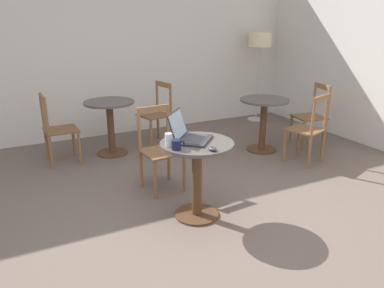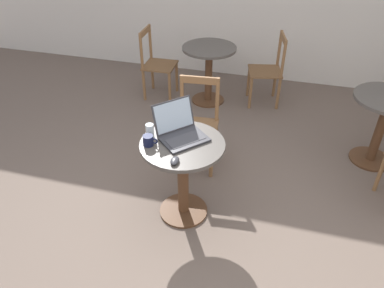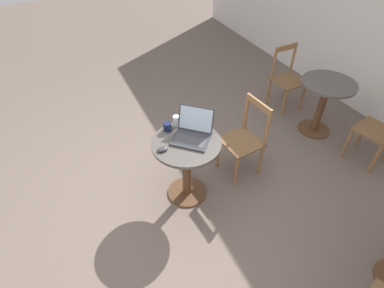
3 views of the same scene
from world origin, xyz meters
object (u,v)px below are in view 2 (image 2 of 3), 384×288
object	(u,v)px
chair_far_right	(269,71)
mouse	(175,161)
chair_near_back	(197,125)
chair_far_left	(157,64)
drinking_glass	(150,131)
cafe_table_far	(209,64)
mug	(148,140)
cafe_table_mid	(384,117)
laptop	(181,131)
cafe_table_near	(183,165)

from	to	relation	value
chair_far_right	mouse	world-z (taller)	chair_far_right
chair_near_back	chair_far_left	distance (m)	1.53
drinking_glass	chair_near_back	bearing A→B (deg)	74.57
cafe_table_far	mug	distance (m)	2.11
cafe_table_mid	chair_near_back	distance (m)	1.78
cafe_table_mid	mouse	bearing A→B (deg)	-138.27
chair_near_back	cafe_table_mid	bearing A→B (deg)	16.04
drinking_glass	mug	bearing A→B (deg)	-75.57
chair_near_back	laptop	size ratio (longest dim) A/B	1.88
chair_far_left	laptop	size ratio (longest dim) A/B	1.88
cafe_table_far	chair_far_right	bearing A→B (deg)	12.24
laptop	cafe_table_mid	bearing A→B (deg)	33.93
cafe_table_mid	cafe_table_far	world-z (taller)	same
chair_near_back	cafe_table_far	bearing A→B (deg)	98.35
chair_far_left	mug	size ratio (longest dim) A/B	7.59
drinking_glass	chair_far_left	bearing A→B (deg)	108.87
cafe_table_near	chair_far_left	xyz separation A→B (m)	(-0.93, 1.98, -0.08)
chair_far_right	cafe_table_mid	bearing A→B (deg)	-38.77
chair_near_back	chair_far_right	bearing A→B (deg)	69.78
mouse	chair_near_back	bearing A→B (deg)	95.11
chair_near_back	chair_far_right	world-z (taller)	same
chair_far_right	chair_near_back	bearing A→B (deg)	-110.22
cafe_table_near	drinking_glass	xyz separation A→B (m)	(-0.26, 0.01, 0.27)
mouse	mug	distance (m)	0.30
laptop	mouse	bearing A→B (deg)	-80.65
chair_far_left	drinking_glass	size ratio (longest dim) A/B	7.67
cafe_table_near	laptop	world-z (taller)	laptop
mouse	mug	bearing A→B (deg)	149.12
cafe_table_mid	chair_far_right	bearing A→B (deg)	141.23
chair_far_left	mouse	world-z (taller)	chair_far_left
cafe_table_near	cafe_table_mid	xyz separation A→B (m)	(1.64, 1.21, 0.00)
cafe_table_near	mug	world-z (taller)	mug
chair_far_left	drinking_glass	distance (m)	2.10
laptop	drinking_glass	bearing A→B (deg)	-163.75
chair_far_right	mouse	xyz separation A→B (m)	(-0.44, -2.40, 0.30)
mug	mouse	bearing A→B (deg)	-30.88
cafe_table_far	chair_near_back	bearing A→B (deg)	-81.65
cafe_table_far	mouse	distance (m)	2.27
cafe_table_far	chair_near_back	distance (m)	1.30
chair_near_back	mouse	world-z (taller)	chair_near_back
chair_far_left	cafe_table_far	bearing A→B (deg)	2.04
chair_far_left	mug	xyz separation A→B (m)	(0.70, -2.07, 0.33)
cafe_table_mid	chair_far_left	distance (m)	2.69
chair_far_right	chair_far_left	bearing A→B (deg)	-172.65
laptop	chair_far_right	bearing A→B (deg)	76.53
chair_far_right	drinking_glass	size ratio (longest dim) A/B	7.67
mouse	chair_far_left	bearing A→B (deg)	113.20
chair_far_right	cafe_table_near	bearing A→B (deg)	-102.07
chair_near_back	mug	xyz separation A→B (m)	(-0.17, -0.81, 0.33)
chair_far_left	mug	world-z (taller)	chair_far_left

